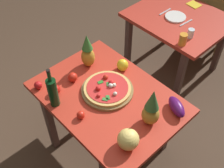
% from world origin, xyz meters
% --- Properties ---
extents(ground_plane, '(10.00, 10.00, 0.00)m').
position_xyz_m(ground_plane, '(0.00, 0.00, 0.00)').
color(ground_plane, '#4C3828').
extents(display_table, '(1.17, 0.84, 0.76)m').
position_xyz_m(display_table, '(0.00, 0.00, 0.66)').
color(display_table, '#513732').
rests_on(display_table, ground_plane).
extents(background_table, '(1.00, 0.85, 0.76)m').
position_xyz_m(background_table, '(-0.30, 1.31, 0.65)').
color(background_table, '#513732').
rests_on(background_table, ground_plane).
extents(dining_chair, '(0.49, 0.49, 0.85)m').
position_xyz_m(dining_chair, '(-0.23, 1.96, 0.48)').
color(dining_chair, olive).
rests_on(dining_chair, ground_plane).
extents(pizza_board, '(0.42, 0.42, 0.02)m').
position_xyz_m(pizza_board, '(-0.04, 0.03, 0.77)').
color(pizza_board, olive).
rests_on(pizza_board, display_table).
extents(pizza, '(0.38, 0.38, 0.06)m').
position_xyz_m(pizza, '(-0.04, 0.03, 0.80)').
color(pizza, '#E1B45E').
rests_on(pizza, pizza_board).
extents(wine_bottle, '(0.08, 0.08, 0.36)m').
position_xyz_m(wine_bottle, '(-0.22, -0.35, 0.90)').
color(wine_bottle, black).
rests_on(wine_bottle, display_table).
extents(pineapple_left, '(0.12, 0.12, 0.32)m').
position_xyz_m(pineapple_left, '(-0.38, 0.12, 0.90)').
color(pineapple_left, '#C28628').
rests_on(pineapple_left, display_table).
extents(pineapple_right, '(0.13, 0.13, 0.34)m').
position_xyz_m(pineapple_right, '(0.39, 0.06, 0.91)').
color(pineapple_right, '#AD7F2C').
rests_on(pineapple_right, display_table).
extents(melon, '(0.15, 0.15, 0.15)m').
position_xyz_m(melon, '(0.42, -0.20, 0.83)').
color(melon, '#ECCF6A').
rests_on(melon, display_table).
extents(bell_pepper, '(0.10, 0.10, 0.11)m').
position_xyz_m(bell_pepper, '(-0.14, 0.30, 0.81)').
color(bell_pepper, yellow).
rests_on(bell_pepper, display_table).
extents(eggplant, '(0.22, 0.17, 0.09)m').
position_xyz_m(eggplant, '(0.46, 0.28, 0.80)').
color(eggplant, '#4E1157').
rests_on(eggplant, display_table).
extents(tomato_near_board, '(0.08, 0.08, 0.08)m').
position_xyz_m(tomato_near_board, '(-0.32, -0.10, 0.80)').
color(tomato_near_board, red).
rests_on(tomato_near_board, display_table).
extents(tomato_at_corner, '(0.07, 0.07, 0.07)m').
position_xyz_m(tomato_at_corner, '(-0.45, -0.35, 0.79)').
color(tomato_at_corner, red).
rests_on(tomato_at_corner, display_table).
extents(tomato_by_bottle, '(0.06, 0.06, 0.06)m').
position_xyz_m(tomato_by_bottle, '(0.02, -0.29, 0.79)').
color(tomato_by_bottle, red).
rests_on(tomato_by_bottle, display_table).
extents(tomato_beside_pepper, '(0.08, 0.08, 0.08)m').
position_xyz_m(tomato_beside_pepper, '(-0.31, -0.28, 0.80)').
color(tomato_beside_pepper, red).
rests_on(tomato_beside_pepper, display_table).
extents(drinking_glass_juice, '(0.08, 0.08, 0.12)m').
position_xyz_m(drinking_glass_juice, '(0.00, 0.95, 0.82)').
color(drinking_glass_juice, orange).
rests_on(drinking_glass_juice, background_table).
extents(drinking_glass_water, '(0.06, 0.06, 0.09)m').
position_xyz_m(drinking_glass_water, '(-0.02, 1.10, 0.80)').
color(drinking_glass_water, silver).
rests_on(drinking_glass_water, background_table).
extents(dinner_plate, '(0.22, 0.22, 0.02)m').
position_xyz_m(dinner_plate, '(-0.32, 1.26, 0.77)').
color(dinner_plate, white).
rests_on(dinner_plate, background_table).
extents(fork_utensil, '(0.02, 0.18, 0.01)m').
position_xyz_m(fork_utensil, '(-0.46, 1.26, 0.76)').
color(fork_utensil, silver).
rests_on(fork_utensil, background_table).
extents(knife_utensil, '(0.03, 0.18, 0.01)m').
position_xyz_m(knife_utensil, '(-0.18, 1.26, 0.76)').
color(knife_utensil, silver).
rests_on(knife_utensil, background_table).
extents(napkin_folded, '(0.15, 0.13, 0.01)m').
position_xyz_m(napkin_folded, '(-0.34, 1.61, 0.76)').
color(napkin_folded, yellow).
rests_on(napkin_folded, background_table).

